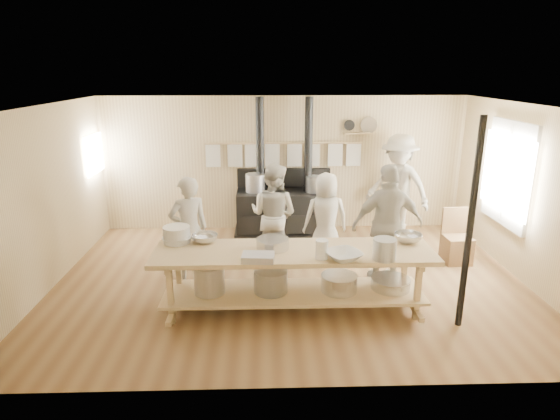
{
  "coord_description": "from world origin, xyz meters",
  "views": [
    {
      "loc": [
        -0.36,
        -6.49,
        3.09
      ],
      "look_at": [
        -0.14,
        0.2,
        1.06
      ],
      "focal_mm": 30.0,
      "sensor_mm": 36.0,
      "label": 1
    }
  ],
  "objects": [
    {
      "name": "bowl_steel_a",
      "position": [
        -1.18,
        -0.57,
        0.9
      ],
      "size": [
        0.47,
        0.47,
        0.11
      ],
      "primitive_type": "imported",
      "rotation": [
        0.0,
        0.0,
        0.52
      ],
      "color": "silver",
      "rests_on": "prep_table"
    },
    {
      "name": "bowl_steel_b",
      "position": [
        1.55,
        -0.65,
        0.91
      ],
      "size": [
        0.38,
        0.38,
        0.12
      ],
      "primitive_type": "imported",
      "rotation": [
        0.0,
        0.0,
        3.17
      ],
      "color": "silver",
      "rests_on": "prep_table"
    },
    {
      "name": "pitcher",
      "position": [
        0.32,
        -1.19,
        0.97
      ],
      "size": [
        0.17,
        0.17,
        0.24
      ],
      "primitive_type": "cylinder",
      "rotation": [
        0.0,
        0.0,
        -0.11
      ],
      "color": "white",
      "rests_on": "prep_table"
    },
    {
      "name": "bowl_white_b",
      "position": [
        0.59,
        -1.23,
        0.9
      ],
      "size": [
        0.57,
        0.57,
        0.1
      ],
      "primitive_type": "imported",
      "rotation": [
        0.0,
        0.0,
        2.01
      ],
      "color": "white",
      "rests_on": "prep_table"
    },
    {
      "name": "stove",
      "position": [
        -0.01,
        2.12,
        0.52
      ],
      "size": [
        1.9,
        0.75,
        2.6
      ],
      "color": "black",
      "rests_on": "ground"
    },
    {
      "name": "left_opening",
      "position": [
        -3.45,
        2.0,
        1.6
      ],
      "size": [
        0.0,
        0.9,
        0.9
      ],
      "color": "white",
      "rests_on": "ground"
    },
    {
      "name": "room_shell",
      "position": [
        0.0,
        0.0,
        1.62
      ],
      "size": [
        7.0,
        7.0,
        7.0
      ],
      "color": "tan",
      "rests_on": "ground"
    },
    {
      "name": "back_wall_shelf",
      "position": [
        1.46,
        2.43,
        2.0
      ],
      "size": [
        0.63,
        0.14,
        0.32
      ],
      "color": "tan",
      "rests_on": "ground"
    },
    {
      "name": "roasting_pan",
      "position": [
        -0.46,
        -1.23,
        0.89
      ],
      "size": [
        0.41,
        0.29,
        0.09
      ],
      "primitive_type": "cube",
      "rotation": [
        0.0,
        0.0,
        -0.08
      ],
      "color": "#B2B2B7",
      "rests_on": "prep_table"
    },
    {
      "name": "window_right",
      "position": [
        3.47,
        0.6,
        1.5
      ],
      "size": [
        0.09,
        1.5,
        1.65
      ],
      "color": "beige",
      "rests_on": "ground"
    },
    {
      "name": "cook_center",
      "position": [
        0.62,
        0.75,
        0.75
      ],
      "size": [
        0.77,
        0.53,
        1.5
      ],
      "primitive_type": "imported",
      "rotation": [
        0.0,
        0.0,
        3.22
      ],
      "color": "beige",
      "rests_on": "ground"
    },
    {
      "name": "cook_by_window",
      "position": [
        2.13,
        1.95,
        0.97
      ],
      "size": [
        1.42,
        1.38,
        1.95
      ],
      "primitive_type": "imported",
      "rotation": [
        0.0,
        0.0,
        -0.73
      ],
      "color": "beige",
      "rests_on": "ground"
    },
    {
      "name": "bucket_galv",
      "position": [
        1.08,
        -1.23,
        0.98
      ],
      "size": [
        0.34,
        0.34,
        0.26
      ],
      "primitive_type": "cylinder",
      "rotation": [
        0.0,
        0.0,
        -0.23
      ],
      "color": "gray",
      "rests_on": "prep_table"
    },
    {
      "name": "deep_bowl_enamel",
      "position": [
        -1.55,
        -0.57,
        0.96
      ],
      "size": [
        0.37,
        0.37,
        0.22
      ],
      "primitive_type": "cylinder",
      "rotation": [
        0.0,
        0.0,
        -0.04
      ],
      "color": "white",
      "rests_on": "prep_table"
    },
    {
      "name": "bowl_white_a",
      "position": [
        -1.55,
        -0.57,
        0.9
      ],
      "size": [
        0.39,
        0.39,
        0.09
      ],
      "primitive_type": "imported",
      "rotation": [
        0.0,
        0.0,
        0.02
      ],
      "color": "white",
      "rests_on": "prep_table"
    },
    {
      "name": "cook_left",
      "position": [
        -0.23,
        0.66,
        0.84
      ],
      "size": [
        1.01,
        0.94,
        1.67
      ],
      "primitive_type": "imported",
      "rotation": [
        0.0,
        0.0,
        2.66
      ],
      "color": "beige",
      "rests_on": "ground"
    },
    {
      "name": "mixing_bowl_large",
      "position": [
        -0.27,
        -0.83,
        0.92
      ],
      "size": [
        0.43,
        0.43,
        0.13
      ],
      "primitive_type": "cylinder",
      "rotation": [
        0.0,
        0.0,
        0.03
      ],
      "color": "silver",
      "rests_on": "prep_table"
    },
    {
      "name": "ground",
      "position": [
        0.0,
        0.0,
        0.0
      ],
      "size": [
        7.0,
        7.0,
        0.0
      ],
      "primitive_type": "plane",
      "color": "brown",
      "rests_on": "ground"
    },
    {
      "name": "cook_far_left",
      "position": [
        -1.49,
        0.06,
        0.81
      ],
      "size": [
        0.7,
        0.61,
        1.61
      ],
      "primitive_type": "imported",
      "rotation": [
        0.0,
        0.0,
        3.6
      ],
      "color": "beige",
      "rests_on": "ground"
    },
    {
      "name": "support_post",
      "position": [
        2.05,
        -1.35,
        1.3
      ],
      "size": [
        0.08,
        0.08,
        2.6
      ],
      "primitive_type": "cylinder",
      "color": "black",
      "rests_on": "ground"
    },
    {
      "name": "prep_table",
      "position": [
        -0.01,
        -0.9,
        0.52
      ],
      "size": [
        3.6,
        0.9,
        0.85
      ],
      "color": "tan",
      "rests_on": "ground"
    },
    {
      "name": "towel_rail",
      "position": [
        -0.0,
        2.4,
        1.55
      ],
      "size": [
        3.0,
        0.04,
        0.47
      ],
      "color": "tan",
      "rests_on": "ground"
    },
    {
      "name": "cook_right",
      "position": [
        1.42,
        -0.07,
        0.9
      ],
      "size": [
        1.09,
        0.52,
        1.8
      ],
      "primitive_type": "imported",
      "rotation": [
        0.0,
        0.0,
        3.22
      ],
      "color": "beige",
      "rests_on": "ground"
    },
    {
      "name": "chair",
      "position": [
        2.79,
        0.63,
        0.26
      ],
      "size": [
        0.44,
        0.44,
        0.9
      ],
      "rotation": [
        0.0,
        0.0,
        0.05
      ],
      "color": "brown",
      "rests_on": "ground"
    }
  ]
}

